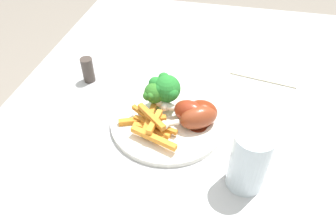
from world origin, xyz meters
name	(u,v)px	position (x,y,z in m)	size (l,w,h in m)	color
dining_table	(180,153)	(0.00, 0.00, 0.62)	(1.29, 0.85, 0.71)	#B7B7BC
dinner_plate	(168,121)	(0.01, 0.03, 0.72)	(0.25, 0.25, 0.01)	white
broccoli_floret_front	(165,88)	(0.05, 0.05, 0.77)	(0.06, 0.07, 0.08)	#79AB4B
broccoli_floret_middle	(154,93)	(0.04, 0.07, 0.76)	(0.05, 0.05, 0.07)	#7BA84D
carrot_fries_pile	(151,124)	(-0.03, 0.06, 0.74)	(0.12, 0.14, 0.04)	orange
chicken_drumstick_near	(199,112)	(0.02, -0.04, 0.74)	(0.06, 0.12, 0.05)	#56180A
chicken_drumstick_far	(188,112)	(0.01, -0.01, 0.75)	(0.06, 0.12, 0.05)	#631B0E
chicken_drumstick_extra	(197,117)	(0.00, -0.03, 0.75)	(0.09, 0.12, 0.05)	#602112
water_glass	(249,161)	(-0.11, -0.14, 0.77)	(0.07, 0.07, 0.12)	silver
napkin	(267,66)	(0.28, -0.19, 0.71)	(0.17, 0.14, 0.00)	beige
pepper_shaker	(88,70)	(0.12, 0.26, 0.74)	(0.03, 0.03, 0.06)	#423833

